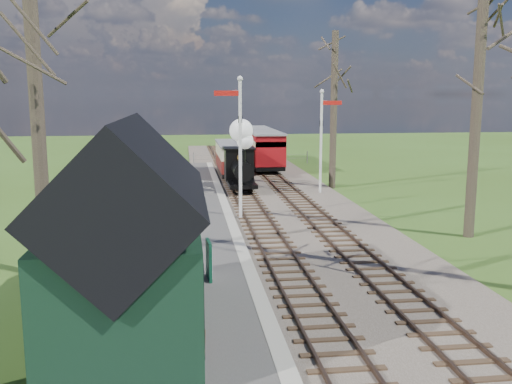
% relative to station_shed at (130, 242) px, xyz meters
% --- Properties ---
extents(distant_hills, '(114.40, 48.00, 22.02)m').
position_rel_station_shed_xyz_m(distant_hills, '(5.70, 60.38, -18.47)').
color(distant_hills, '#385B23').
rests_on(distant_hills, ground).
extents(ballast_bed, '(8.00, 60.00, 0.10)m').
position_rel_station_shed_xyz_m(ballast_bed, '(5.60, 18.00, -2.22)').
color(ballast_bed, brown).
rests_on(ballast_bed, ground).
extents(track_near, '(1.60, 60.00, 0.15)m').
position_rel_station_shed_xyz_m(track_near, '(4.30, 18.00, -2.17)').
color(track_near, brown).
rests_on(track_near, ground).
extents(track_far, '(1.60, 60.00, 0.15)m').
position_rel_station_shed_xyz_m(track_far, '(6.90, 18.00, -2.17)').
color(track_far, brown).
rests_on(track_far, ground).
extents(platform, '(5.00, 44.00, 0.20)m').
position_rel_station_shed_xyz_m(platform, '(0.80, 10.00, -2.17)').
color(platform, '#474442').
rests_on(platform, ground).
extents(coping_strip, '(0.40, 44.00, 0.21)m').
position_rel_station_shed_xyz_m(coping_strip, '(3.10, 10.00, -2.16)').
color(coping_strip, '#B2AD9E').
rests_on(coping_strip, ground).
extents(station_shed, '(3.25, 6.30, 4.78)m').
position_rel_station_shed_xyz_m(station_shed, '(0.00, 0.00, 0.00)').
color(station_shed, black).
rests_on(station_shed, platform).
extents(semaphore_near, '(1.22, 0.24, 6.22)m').
position_rel_station_shed_xyz_m(semaphore_near, '(3.53, 12.00, 1.35)').
color(semaphore_near, silver).
rests_on(semaphore_near, ground).
extents(semaphore_far, '(1.22, 0.24, 5.72)m').
position_rel_station_shed_xyz_m(semaphore_far, '(8.67, 18.00, 1.08)').
color(semaphore_far, silver).
rests_on(semaphore_far, ground).
extents(bare_trees, '(15.51, 22.39, 12.00)m').
position_rel_station_shed_xyz_m(bare_trees, '(5.63, 6.10, 2.94)').
color(bare_trees, '#382D23').
rests_on(bare_trees, ground).
extents(fence_line, '(12.60, 0.08, 1.00)m').
position_rel_station_shed_xyz_m(fence_line, '(4.60, 32.00, -1.72)').
color(fence_line, slate).
rests_on(fence_line, ground).
extents(locomotive, '(1.59, 3.72, 3.99)m').
position_rel_station_shed_xyz_m(locomotive, '(4.29, 18.96, -0.41)').
color(locomotive, black).
rests_on(locomotive, ground).
extents(coach, '(1.86, 6.38, 1.96)m').
position_rel_station_shed_xyz_m(coach, '(4.30, 25.02, -0.90)').
color(coach, black).
rests_on(coach, ground).
extents(red_carriage_a, '(2.18, 5.39, 2.29)m').
position_rel_station_shed_xyz_m(red_carriage_a, '(6.90, 27.48, -0.70)').
color(red_carriage_a, black).
rests_on(red_carriage_a, ground).
extents(red_carriage_b, '(2.18, 5.39, 2.29)m').
position_rel_station_shed_xyz_m(red_carriage_b, '(6.90, 32.98, -0.70)').
color(red_carriage_b, black).
rests_on(red_carriage_b, ground).
extents(sign_board, '(0.16, 0.78, 1.14)m').
position_rel_station_shed_xyz_m(sign_board, '(1.85, 3.48, -1.50)').
color(sign_board, '#0D3F29').
rests_on(sign_board, platform).
extents(bench, '(0.44, 1.30, 0.73)m').
position_rel_station_shed_xyz_m(bench, '(1.29, -1.28, -1.72)').
color(bench, '#412B17').
rests_on(bench, platform).
extents(person, '(0.31, 0.47, 1.28)m').
position_rel_station_shed_xyz_m(person, '(1.06, 2.16, -1.43)').
color(person, black).
rests_on(person, platform).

